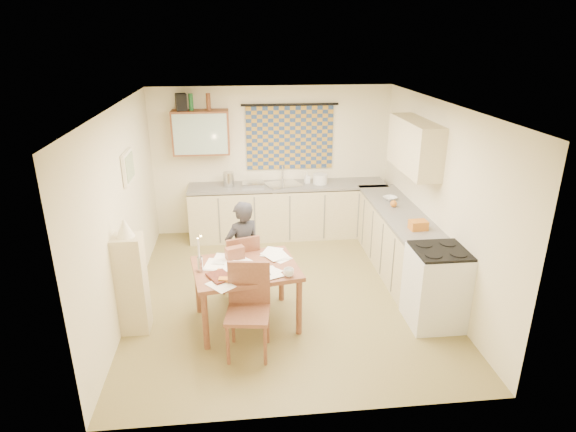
{
  "coord_description": "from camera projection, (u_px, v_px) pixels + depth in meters",
  "views": [
    {
      "loc": [
        -0.58,
        -5.7,
        3.29
      ],
      "look_at": [
        0.05,
        0.2,
        1.03
      ],
      "focal_mm": 30.0,
      "sensor_mm": 36.0,
      "label": 1
    }
  ],
  "objects": [
    {
      "name": "eyeglasses",
      "position": [
        265.0,
        275.0,
        5.37
      ],
      "size": [
        0.13,
        0.06,
        0.02
      ],
      "primitive_type": "cube",
      "rotation": [
        0.0,
        0.0,
        0.12
      ],
      "color": "black",
      "rests_on": "dining_table"
    },
    {
      "name": "ceiling",
      "position": [
        285.0,
        104.0,
        5.63
      ],
      "size": [
        4.0,
        4.5,
        0.02
      ],
      "primitive_type": "cube",
      "color": "white",
      "rests_on": "floor"
    },
    {
      "name": "speaker",
      "position": [
        181.0,
        102.0,
        7.51
      ],
      "size": [
        0.2,
        0.23,
        0.26
      ],
      "primitive_type": "cube",
      "rotation": [
        0.0,
        0.0,
        0.21
      ],
      "color": "black",
      "rests_on": "wall_cabinet"
    },
    {
      "name": "stove",
      "position": [
        436.0,
        287.0,
        5.68
      ],
      "size": [
        0.63,
        0.63,
        0.97
      ],
      "color": "white",
      "rests_on": "floor"
    },
    {
      "name": "shelf_stand",
      "position": [
        132.0,
        284.0,
        5.51
      ],
      "size": [
        0.32,
        0.3,
        1.19
      ],
      "primitive_type": "cube",
      "color": "#C5B484",
      "rests_on": "floor"
    },
    {
      "name": "counter_right",
      "position": [
        402.0,
        247.0,
        6.82
      ],
      "size": [
        0.62,
        2.95,
        0.92
      ],
      "color": "#C5B484",
      "rests_on": "floor"
    },
    {
      "name": "orange_bag",
      "position": [
        418.0,
        225.0,
        6.18
      ],
      "size": [
        0.23,
        0.17,
        0.12
      ],
      "primitive_type": "cube",
      "rotation": [
        0.0,
        0.0,
        0.06
      ],
      "color": "#BF6C20",
      "rests_on": "counter_right"
    },
    {
      "name": "bottle_brown",
      "position": [
        208.0,
        102.0,
        7.55
      ],
      "size": [
        0.09,
        0.09,
        0.26
      ],
      "primitive_type": "cylinder",
      "rotation": [
        0.0,
        0.0,
        -0.28
      ],
      "color": "brown",
      "rests_on": "wall_cabinet"
    },
    {
      "name": "upper_cabinet_right",
      "position": [
        414.0,
        146.0,
        6.56
      ],
      "size": [
        0.34,
        1.3,
        0.7
      ],
      "primitive_type": "cube",
      "color": "#C5B484",
      "rests_on": "wall_right"
    },
    {
      "name": "lampshade",
      "position": [
        124.0,
        227.0,
        5.25
      ],
      "size": [
        0.2,
        0.2,
        0.22
      ],
      "primitive_type": "cone",
      "color": "#F4ECCD",
      "rests_on": "shelf_stand"
    },
    {
      "name": "papers",
      "position": [
        249.0,
        263.0,
        5.65
      ],
      "size": [
        1.07,
        1.13,
        0.02
      ],
      "rotation": [
        0.0,
        0.0,
        0.17
      ],
      "color": "white",
      "rests_on": "dining_table"
    },
    {
      "name": "candle_flame",
      "position": [
        201.0,
        236.0,
        5.38
      ],
      "size": [
        0.02,
        0.02,
        0.02
      ],
      "primitive_type": "sphere",
      "color": "#FFCC66",
      "rests_on": "dining_table"
    },
    {
      "name": "dish_rack",
      "position": [
        253.0,
        184.0,
        7.97
      ],
      "size": [
        0.36,
        0.31,
        0.06
      ],
      "primitive_type": "cube",
      "rotation": [
        0.0,
        0.0,
        -0.02
      ],
      "color": "silver",
      "rests_on": "counter_back"
    },
    {
      "name": "person",
      "position": [
        243.0,
        252.0,
        6.14
      ],
      "size": [
        0.77,
        0.75,
        1.35
      ],
      "primitive_type": "imported",
      "rotation": [
        0.0,
        0.0,
        3.65
      ],
      "color": "black",
      "rests_on": "floor"
    },
    {
      "name": "curtain_rod",
      "position": [
        290.0,
        105.0,
        7.82
      ],
      "size": [
        1.6,
        0.04,
        0.04
      ],
      "primitive_type": "cylinder",
      "rotation": [
        0.0,
        1.57,
        0.0
      ],
      "color": "black",
      "rests_on": "wall_back"
    },
    {
      "name": "soap_bottle",
      "position": [
        307.0,
        178.0,
        8.08
      ],
      "size": [
        0.12,
        0.12,
        0.18
      ],
      "primitive_type": "imported",
      "rotation": [
        0.0,
        0.0,
        0.23
      ],
      "color": "white",
      "rests_on": "counter_back"
    },
    {
      "name": "orange_box",
      "position": [
        224.0,
        280.0,
        5.25
      ],
      "size": [
        0.13,
        0.1,
        0.04
      ],
      "primitive_type": "cube",
      "rotation": [
        0.0,
        0.0,
        -0.15
      ],
      "color": "#BF6C20",
      "rests_on": "dining_table"
    },
    {
      "name": "print_canvas",
      "position": [
        130.0,
        167.0,
        6.1
      ],
      "size": [
        0.01,
        0.42,
        0.32
      ],
      "primitive_type": "cube",
      "color": "beige",
      "rests_on": "wall_left"
    },
    {
      "name": "book",
      "position": [
        214.0,
        274.0,
        5.39
      ],
      "size": [
        0.32,
        0.36,
        0.02
      ],
      "primitive_type": "imported",
      "rotation": [
        0.0,
        0.0,
        -0.29
      ],
      "color": "#BF6C20",
      "rests_on": "dining_table"
    },
    {
      "name": "framed_print",
      "position": [
        128.0,
        167.0,
        6.1
      ],
      "size": [
        0.04,
        0.5,
        0.4
      ],
      "primitive_type": "cube",
      "color": "#F4ECCD",
      "rests_on": "wall_left"
    },
    {
      "name": "floor",
      "position": [
        286.0,
        293.0,
        6.53
      ],
      "size": [
        4.0,
        4.5,
        0.02
      ],
      "primitive_type": "cube",
      "color": "olive",
      "rests_on": "ground"
    },
    {
      "name": "magazine",
      "position": [
        211.0,
        280.0,
        5.27
      ],
      "size": [
        0.46,
        0.47,
        0.03
      ],
      "primitive_type": "imported",
      "rotation": [
        0.0,
        0.0,
        0.49
      ],
      "color": "maroon",
      "rests_on": "dining_table"
    },
    {
      "name": "wall_right",
      "position": [
        438.0,
        200.0,
        6.28
      ],
      "size": [
        0.02,
        4.5,
        2.5
      ],
      "primitive_type": "cube",
      "color": "#F3E8C0",
      "rests_on": "floor"
    },
    {
      "name": "chair_far",
      "position": [
        241.0,
        279.0,
        6.27
      ],
      "size": [
        0.52,
        0.52,
        0.94
      ],
      "rotation": [
        0.0,
        0.0,
        3.42
      ],
      "color": "brown",
      "rests_on": "floor"
    },
    {
      "name": "fruit_orange",
      "position": [
        394.0,
        204.0,
        6.98
      ],
      "size": [
        0.1,
        0.1,
        0.1
      ],
      "primitive_type": "sphere",
      "color": "#BF6C20",
      "rests_on": "counter_right"
    },
    {
      "name": "chair_near",
      "position": [
        248.0,
        327.0,
        5.2
      ],
      "size": [
        0.51,
        0.51,
        1.01
      ],
      "rotation": [
        0.0,
        0.0,
        -0.13
      ],
      "color": "brown",
      "rests_on": "floor"
    },
    {
      "name": "candle",
      "position": [
        198.0,
        247.0,
        5.4
      ],
      "size": [
        0.03,
        0.03,
        0.22
      ],
      "primitive_type": "cylinder",
      "rotation": [
        0.0,
        0.0,
        -0.13
      ],
      "color": "white",
      "rests_on": "dining_table"
    },
    {
      "name": "bottle_green",
      "position": [
        191.0,
        102.0,
        7.52
      ],
      "size": [
        0.08,
        0.08,
        0.26
      ],
      "primitive_type": "cylinder",
      "rotation": [
        0.0,
        0.0,
        -0.22
      ],
      "color": "#195926",
      "rests_on": "wall_cabinet"
    },
    {
      "name": "counter_back",
      "position": [
        288.0,
        211.0,
        8.2
      ],
      "size": [
        3.3,
        0.62,
        0.92
      ],
      "color": "#C5B484",
      "rests_on": "floor"
    },
    {
      "name": "wall_left",
      "position": [
        122.0,
        211.0,
        5.88
      ],
      "size": [
        0.02,
        4.5,
        2.5
      ],
      "primitive_type": "cube",
      "color": "#F3E8C0",
      "rests_on": "floor"
    },
    {
      "name": "wall_front",
      "position": [
        313.0,
        296.0,
        3.98
      ],
      "size": [
        4.0,
        0.02,
        2.5
      ],
      "primitive_type": "cube",
      "color": "#F3E8C0",
      "rests_on": "floor"
    },
    {
      "name": "candle_holder",
      "position": [
        200.0,
        264.0,
        5.45
      ],
      "size": [
        0.08,
        0.08,
        0.18
      ],
      "primitive_type": "cylinder",
      "rotation": [
        0.0,
        0.0,
        0.41
      ],
      "color": "silver",
      "rests_on": "dining_table"
    },
    {
      "name": "tap",
      "position": [
        283.0,
        174.0,
        8.15
      ],
      "size": [
        0.03,
        0.03,
        0.28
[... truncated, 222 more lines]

